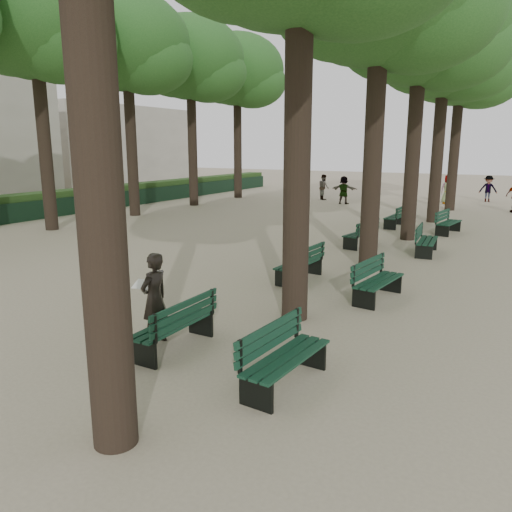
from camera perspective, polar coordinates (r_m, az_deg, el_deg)
The scene contains 24 objects.
ground at distance 8.74m, azimuth -13.42°, elevation -11.06°, with size 120.00×120.00×0.00m, color tan.
tree_central_3 at distance 19.69m, azimuth 18.43°, elevation 24.26°, with size 6.00×6.00×9.95m.
tree_central_4 at distance 24.52m, azimuth 20.88°, elevation 21.64°, with size 6.00×6.00×9.95m.
tree_central_5 at distance 29.40m, azimuth 22.47°, elevation 19.86°, with size 6.00×6.00×9.95m.
tree_far_2 at distance 22.81m, azimuth -24.09°, elevation 23.40°, with size 6.00×6.00×10.45m.
tree_far_3 at distance 26.15m, azimuth -14.63°, elevation 22.50°, with size 6.00×6.00×10.45m.
tree_far_4 at distance 29.95m, azimuth -7.53°, elevation 21.45°, with size 6.00×6.00×10.45m.
tree_far_5 at distance 34.06m, azimuth -2.17°, elevation 20.45°, with size 6.00×6.00×10.45m.
bench_left_0 at distance 8.78m, azimuth -9.35°, elevation -8.83°, with size 0.57×1.80×0.92m.
bench_left_1 at distance 13.03m, azimuth 4.96°, elevation -1.61°, with size 0.69×1.83×0.92m.
bench_left_2 at distance 17.74m, azimuth 11.85°, elevation 1.96°, with size 0.81×1.86×0.92m.
bench_left_3 at distance 22.32m, azimuth 15.61°, elevation 3.89°, with size 0.62×1.82×0.92m.
bench_right_0 at distance 7.45m, azimuth 3.44°, elevation -12.71°, with size 0.70×1.84×0.92m.
bench_right_1 at distance 11.69m, azimuth 13.79°, elevation -3.59°, with size 0.78×1.85×0.92m.
bench_right_2 at distance 17.02m, azimuth 18.92°, elevation 1.10°, with size 0.73×1.84×0.92m.
bench_right_3 at distance 21.30m, azimuth 21.13°, elevation 3.11°, with size 0.81×1.86×0.92m.
man_with_map at distance 8.93m, azimuth -11.53°, elevation -4.81°, with size 0.62×0.68×1.64m.
pedestrian_d at distance 32.34m, azimuth 21.06°, elevation 7.13°, with size 0.85×0.35×1.74m, color #262628.
pedestrian_b at distance 34.49m, azimuth 25.01°, elevation 6.99°, with size 1.05×0.33×1.63m, color #262628.
pedestrian_a at distance 32.84m, azimuth 7.74°, elevation 7.82°, with size 0.79×0.33×1.63m, color #262628.
pedestrian_e at distance 30.59m, azimuth 10.00°, elevation 7.44°, with size 1.55×0.33×1.67m, color #262628.
fence at distance 26.71m, azimuth -21.37°, elevation 5.23°, with size 0.08×42.00×0.90m, color black.
hedge at distance 27.24m, azimuth -22.34°, elevation 5.60°, with size 1.20×42.00×1.20m, color #204116.
building_far at distance 52.61m, azimuth -18.23°, elevation 11.97°, with size 12.00×16.00×7.00m, color #B7B2A3.
Camera 1 is at (5.54, -5.81, 3.44)m, focal length 35.00 mm.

